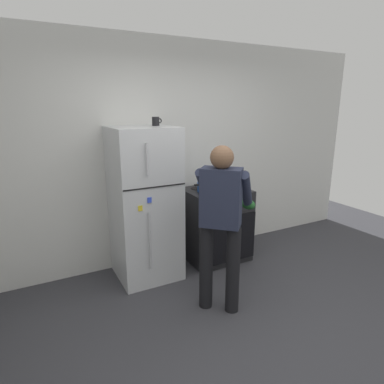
% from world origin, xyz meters
% --- Properties ---
extents(ground, '(8.00, 8.00, 0.00)m').
position_xyz_m(ground, '(0.00, 0.00, 0.00)').
color(ground, '#38383D').
extents(kitchen_wall_back, '(6.00, 0.10, 2.70)m').
position_xyz_m(kitchen_wall_back, '(0.00, 1.95, 1.35)').
color(kitchen_wall_back, silver).
rests_on(kitchen_wall_back, ground).
extents(refrigerator, '(0.68, 0.72, 1.72)m').
position_xyz_m(refrigerator, '(-0.45, 1.57, 0.86)').
color(refrigerator, silver).
rests_on(refrigerator, ground).
extents(stove_range, '(0.76, 0.67, 0.92)m').
position_xyz_m(stove_range, '(0.48, 1.56, 0.46)').
color(stove_range, black).
rests_on(stove_range, ground).
extents(person_cook, '(0.69, 0.72, 1.60)m').
position_xyz_m(person_cook, '(-0.05, 0.62, 0.96)').
color(person_cook, black).
rests_on(person_cook, ground).
extents(red_pot, '(0.34, 0.24, 0.11)m').
position_xyz_m(red_pot, '(0.32, 1.52, 0.98)').
color(red_pot, '#19479E').
rests_on(red_pot, stove_range).
extents(coffee_mug, '(0.11, 0.08, 0.10)m').
position_xyz_m(coffee_mug, '(-0.27, 1.62, 1.76)').
color(coffee_mug, black).
rests_on(coffee_mug, refrigerator).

